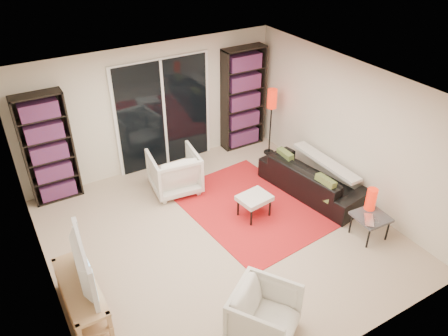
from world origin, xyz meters
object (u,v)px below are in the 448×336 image
at_px(sofa, 312,179).
at_px(armchair_front, 265,315).
at_px(side_table, 371,218).
at_px(floor_lamp, 272,105).
at_px(armchair_back, 174,172).
at_px(bookshelf_left, 48,149).
at_px(tv_stand, 82,298).
at_px(ottoman, 254,199).
at_px(bookshelf_right, 243,99).

xyz_separation_m(sofa, armchair_front, (-2.46, -2.04, 0.05)).
distance_m(side_table, floor_lamp, 3.02).
bearing_deg(armchair_back, side_table, 134.10).
height_order(bookshelf_left, armchair_back, bookshelf_left).
height_order(tv_stand, armchair_back, armchair_back).
height_order(sofa, ottoman, sofa).
bearing_deg(floor_lamp, ottoman, -132.21).
height_order(tv_stand, ottoman, tv_stand).
distance_m(bookshelf_right, floor_lamp, 0.67).
xyz_separation_m(armchair_back, floor_lamp, (2.24, 0.23, 0.69)).
bearing_deg(bookshelf_left, floor_lamp, -8.38).
relative_size(bookshelf_left, bookshelf_right, 0.93).
xyz_separation_m(armchair_back, side_table, (2.05, -2.70, -0.03)).
bearing_deg(sofa, floor_lamp, -15.62).
relative_size(armchair_front, side_table, 1.46).
bearing_deg(armchair_front, side_table, -18.53).
height_order(bookshelf_right, ottoman, bookshelf_right).
distance_m(bookshelf_left, armchair_back, 2.14).
height_order(bookshelf_right, tv_stand, bookshelf_right).
height_order(armchair_front, ottoman, armchair_front).
relative_size(armchair_back, armchair_front, 1.12).
height_order(sofa, armchair_back, armchair_back).
xyz_separation_m(bookshelf_right, tv_stand, (-4.15, -2.77, -0.79)).
relative_size(tv_stand, floor_lamp, 0.91).
relative_size(bookshelf_right, floor_lamp, 1.50).
distance_m(bookshelf_left, floor_lamp, 4.17).
bearing_deg(bookshelf_right, armchair_back, -157.01).
xyz_separation_m(bookshelf_right, side_table, (0.08, -3.54, -0.69)).
bearing_deg(sofa, bookshelf_left, 52.19).
bearing_deg(ottoman, bookshelf_right, 61.95).
height_order(armchair_back, side_table, armchair_back).
bearing_deg(bookshelf_left, tv_stand, -96.25).
height_order(bookshelf_left, ottoman, bookshelf_left).
relative_size(bookshelf_right, ottoman, 3.76).
xyz_separation_m(bookshelf_left, side_table, (3.93, -3.54, -0.62)).
bearing_deg(tv_stand, floor_lamp, 26.02).
relative_size(side_table, floor_lamp, 0.37).
bearing_deg(armchair_front, bookshelf_right, 27.00).
bearing_deg(ottoman, tv_stand, -169.28).
bearing_deg(tv_stand, bookshelf_left, 83.75).
bearing_deg(armchair_back, floor_lamp, -167.28).
distance_m(bookshelf_right, side_table, 3.61).
relative_size(sofa, floor_lamp, 1.42).
bearing_deg(armchair_front, tv_stand, 107.81).
height_order(sofa, floor_lamp, floor_lamp).
height_order(tv_stand, sofa, sofa).
bearing_deg(bookshelf_right, sofa, -87.43).
bearing_deg(side_table, bookshelf_left, 138.00).
distance_m(bookshelf_right, armchair_front, 4.87).
xyz_separation_m(sofa, floor_lamp, (0.18, 1.55, 0.78)).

